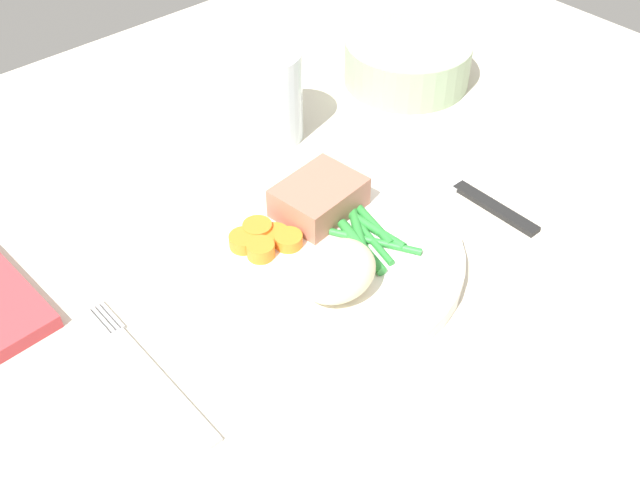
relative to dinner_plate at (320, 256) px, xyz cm
name	(u,v)px	position (x,y,z in cm)	size (l,w,h in cm)	color
dining_table	(275,270)	(-2.79, 2.63, -1.80)	(120.00, 90.00, 2.00)	beige
dinner_plate	(320,256)	(0.00, 0.00, 0.00)	(24.01, 24.01, 1.60)	white
meat_portion	(319,197)	(3.24, 3.78, 2.22)	(7.31, 5.64, 2.84)	#A86B56
mashed_potatoes	(336,271)	(-2.16, -4.32, 2.90)	(6.56, 5.46, 4.20)	beige
carrot_slices	(264,239)	(-3.11, 3.54, 1.35)	(5.29, 5.10, 1.26)	orange
green_beans	(366,235)	(3.80, -1.59, 1.18)	(5.20, 9.75, 0.87)	#2D8C38
fork	(150,370)	(-16.80, -0.26, -0.60)	(1.44, 16.60, 0.40)	silver
knife	(452,182)	(16.49, -0.29, -0.60)	(1.70, 20.50, 0.64)	black
water_glass	(267,101)	(8.57, 17.66, 3.20)	(7.22, 7.22, 9.37)	silver
salad_bowl	(407,59)	(26.89, 15.60, 1.95)	(14.00, 14.00, 4.87)	#99B28C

